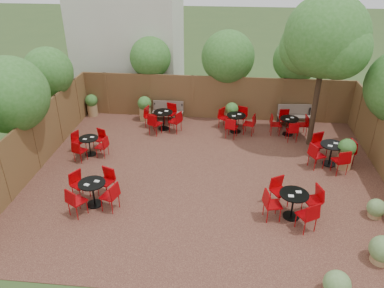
# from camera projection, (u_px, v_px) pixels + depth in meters

# --- Properties ---
(ground) EXTENTS (80.00, 80.00, 0.00)m
(ground) POSITION_uv_depth(u_px,v_px,m) (207.00, 177.00, 13.00)
(ground) COLOR #354F23
(ground) RESTS_ON ground
(courtyard_paving) EXTENTS (12.00, 10.00, 0.02)m
(courtyard_paving) POSITION_uv_depth(u_px,v_px,m) (207.00, 177.00, 12.99)
(courtyard_paving) COLOR #3D1F19
(courtyard_paving) RESTS_ON ground
(fence_back) EXTENTS (12.00, 0.08, 2.00)m
(fence_back) POSITION_uv_depth(u_px,v_px,m) (215.00, 98.00, 16.92)
(fence_back) COLOR #55331F
(fence_back) RESTS_ON ground
(fence_left) EXTENTS (0.08, 10.00, 2.00)m
(fence_left) POSITION_uv_depth(u_px,v_px,m) (35.00, 143.00, 13.07)
(fence_left) COLOR #55331F
(fence_left) RESTS_ON ground
(neighbour_building) EXTENTS (5.00, 4.00, 8.00)m
(neighbour_building) POSITION_uv_depth(u_px,v_px,m) (128.00, 15.00, 18.54)
(neighbour_building) COLOR beige
(neighbour_building) RESTS_ON ground
(overhang_foliage) EXTENTS (15.71, 10.28, 2.68)m
(overhang_foliage) POSITION_uv_depth(u_px,v_px,m) (192.00, 78.00, 14.06)
(overhang_foliage) COLOR #306721
(overhang_foliage) RESTS_ON ground
(courtyard_tree) EXTENTS (3.00, 2.95, 5.72)m
(courtyard_tree) POSITION_uv_depth(u_px,v_px,m) (325.00, 41.00, 13.20)
(courtyard_tree) COLOR black
(courtyard_tree) RESTS_ON courtyard_paving
(park_bench_left) EXTENTS (1.38, 0.45, 0.85)m
(park_bench_left) POSITION_uv_depth(u_px,v_px,m) (168.00, 110.00, 17.03)
(park_bench_left) COLOR brown
(park_bench_left) RESTS_ON courtyard_paving
(park_bench_right) EXTENTS (1.50, 0.59, 0.90)m
(park_bench_right) POSITION_uv_depth(u_px,v_px,m) (294.00, 115.00, 16.51)
(park_bench_right) COLOR brown
(park_bench_right) RESTS_ON courtyard_paving
(bistro_tables) EXTENTS (10.48, 7.21, 0.95)m
(bistro_tables) POSITION_uv_depth(u_px,v_px,m) (219.00, 149.00, 13.80)
(bistro_tables) COLOR black
(bistro_tables) RESTS_ON courtyard_paving
(planters) EXTENTS (11.05, 4.19, 1.13)m
(planters) POSITION_uv_depth(u_px,v_px,m) (201.00, 119.00, 15.84)
(planters) COLOR #9A784D
(planters) RESTS_ON courtyard_paving
(low_shrubs) EXTENTS (2.39, 3.59, 0.73)m
(low_shrubs) POSITION_uv_depth(u_px,v_px,m) (367.00, 250.00, 9.43)
(low_shrubs) COLOR #9A784D
(low_shrubs) RESTS_ON courtyard_paving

